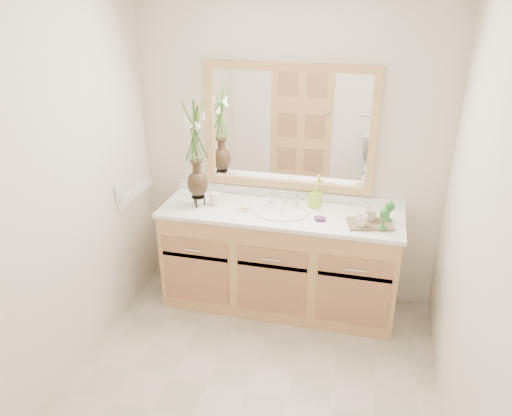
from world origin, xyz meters
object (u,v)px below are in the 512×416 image
(soap_bottle, at_px, (315,198))
(tray, at_px, (370,224))
(flower_vase, at_px, (195,141))
(tumbler, at_px, (215,199))

(soap_bottle, xyz_separation_m, tray, (0.43, -0.21, -0.07))
(flower_vase, bearing_deg, tumbler, 23.43)
(flower_vase, distance_m, tumbler, 0.49)
(flower_vase, distance_m, soap_bottle, 1.00)
(tumbler, distance_m, tray, 1.19)
(soap_bottle, height_order, tray, soap_bottle)
(tumbler, bearing_deg, flower_vase, -156.57)
(flower_vase, relative_size, soap_bottle, 4.87)
(soap_bottle, distance_m, tray, 0.48)
(tray, bearing_deg, flower_vase, 165.43)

